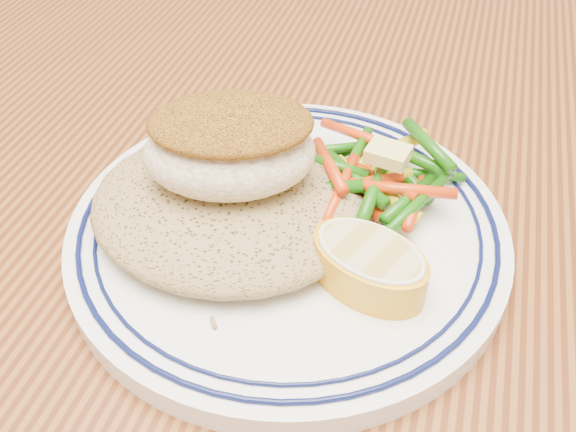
# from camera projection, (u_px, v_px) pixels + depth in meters

# --- Properties ---
(dining_table) EXTENTS (1.50, 0.90, 0.75)m
(dining_table) POSITION_uv_depth(u_px,v_px,m) (300.00, 407.00, 0.40)
(dining_table) COLOR #542810
(dining_table) RESTS_ON ground
(plate) EXTENTS (0.25, 0.25, 0.02)m
(plate) POSITION_uv_depth(u_px,v_px,m) (288.00, 230.00, 0.37)
(plate) COLOR white
(plate) RESTS_ON dining_table
(rice_pilaf) EXTENTS (0.15, 0.14, 0.03)m
(rice_pilaf) POSITION_uv_depth(u_px,v_px,m) (228.00, 200.00, 0.35)
(rice_pilaf) COLOR olive
(rice_pilaf) RESTS_ON plate
(fish_fillet) EXTENTS (0.11, 0.09, 0.05)m
(fish_fillet) POSITION_uv_depth(u_px,v_px,m) (230.00, 145.00, 0.34)
(fish_fillet) COLOR #F8EBCD
(fish_fillet) RESTS_ON rice_pilaf
(vegetable_pile) EXTENTS (0.10, 0.11, 0.03)m
(vegetable_pile) POSITION_uv_depth(u_px,v_px,m) (371.00, 176.00, 0.37)
(vegetable_pile) COLOR red
(vegetable_pile) RESTS_ON plate
(butter_pat) EXTENTS (0.03, 0.02, 0.01)m
(butter_pat) POSITION_uv_depth(u_px,v_px,m) (388.00, 154.00, 0.35)
(butter_pat) COLOR #F6E078
(butter_pat) RESTS_ON vegetable_pile
(lemon_wedge) EXTENTS (0.08, 0.08, 0.02)m
(lemon_wedge) POSITION_uv_depth(u_px,v_px,m) (369.00, 264.00, 0.32)
(lemon_wedge) COLOR yellow
(lemon_wedge) RESTS_ON plate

